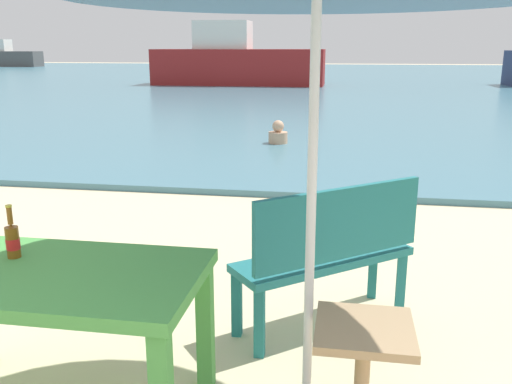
% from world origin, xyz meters
% --- Properties ---
extents(sea_water, '(120.00, 50.00, 0.08)m').
position_xyz_m(sea_water, '(0.00, 30.00, 0.04)').
color(sea_water, teal).
rests_on(sea_water, ground_plane).
extents(picnic_table_green, '(1.40, 0.80, 0.76)m').
position_xyz_m(picnic_table_green, '(-1.21, 0.85, 0.65)').
color(picnic_table_green, '#4C9E47').
rests_on(picnic_table_green, ground_plane).
extents(beer_bottle_amber, '(0.07, 0.07, 0.26)m').
position_xyz_m(beer_bottle_amber, '(-1.46, 0.98, 0.85)').
color(beer_bottle_amber, brown).
rests_on(beer_bottle_amber, picnic_table_green).
extents(side_table_wood, '(0.44, 0.44, 0.54)m').
position_xyz_m(side_table_wood, '(0.23, 0.98, 0.35)').
color(side_table_wood, tan).
rests_on(side_table_wood, ground_plane).
extents(bench_teal_center, '(1.16, 1.04, 0.95)m').
position_xyz_m(bench_teal_center, '(0.04, 1.93, 0.54)').
color(bench_teal_center, '#237275').
rests_on(bench_teal_center, ground_plane).
extents(swimmer_person, '(0.34, 0.34, 0.41)m').
position_xyz_m(swimmer_person, '(-1.11, 8.41, 0.24)').
color(swimmer_person, tan).
rests_on(swimmer_person, sea_water).
extents(boat_tanker, '(7.66, 2.09, 2.79)m').
position_xyz_m(boat_tanker, '(-4.96, 23.67, 1.08)').
color(boat_tanker, maroon).
rests_on(boat_tanker, sea_water).
extents(boat_cargo_ship, '(6.31, 1.72, 2.30)m').
position_xyz_m(boat_cargo_ship, '(-29.77, 43.96, 0.91)').
color(boat_cargo_ship, '#4C4C4C').
rests_on(boat_cargo_ship, sea_water).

